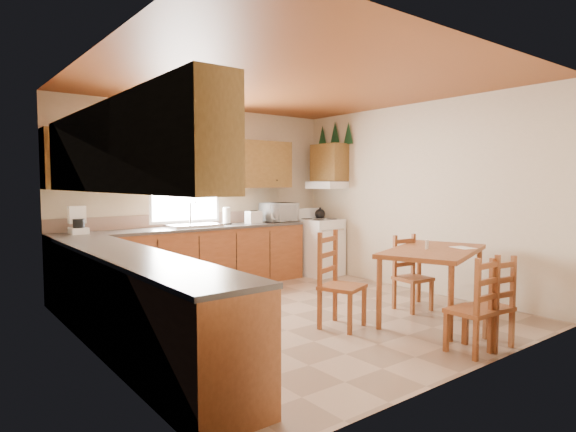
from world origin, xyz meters
TOP-DOWN VIEW (x-y plane):
  - floor at (0.00, 0.00)m, footprint 4.50×4.50m
  - ceiling at (0.00, 0.00)m, footprint 4.50×4.50m
  - wall_left at (-2.25, 0.00)m, footprint 4.50×4.50m
  - wall_right at (2.25, 0.00)m, footprint 4.50×4.50m
  - wall_back at (0.00, 2.25)m, footprint 4.50×4.50m
  - wall_front at (0.00, -2.25)m, footprint 4.50×4.50m
  - lower_cab_back at (-0.38, 1.95)m, footprint 3.75×0.60m
  - lower_cab_left at (-1.95, -0.15)m, footprint 0.60×3.60m
  - counter_back at (-0.38, 1.95)m, footprint 3.75×0.63m
  - counter_left at (-1.95, -0.15)m, footprint 0.63×3.60m
  - backsplash at (-0.38, 2.24)m, footprint 3.75×0.01m
  - upper_cab_back_left at (-1.55, 2.08)m, footprint 1.41×0.33m
  - upper_cab_back_right at (0.86, 2.08)m, footprint 1.25×0.33m
  - upper_cab_left at (-2.08, -0.15)m, footprint 0.33×3.60m
  - upper_cab_stove at (2.08, 1.65)m, footprint 0.33×0.62m
  - range_hood at (2.03, 1.65)m, footprint 0.44×0.62m
  - window_frame at (-0.30, 2.22)m, footprint 1.13×0.02m
  - window_pane at (-0.30, 2.21)m, footprint 1.05×0.01m
  - window_valance at (-0.30, 2.19)m, footprint 1.19×0.01m
  - sink_basin at (-0.30, 1.95)m, footprint 0.75×0.45m
  - pine_decal_a at (2.21, 1.33)m, footprint 0.22×0.22m
  - pine_decal_b at (2.21, 1.65)m, footprint 0.22×0.22m
  - pine_decal_c at (2.21, 1.97)m, footprint 0.22×0.22m
  - stove at (1.88, 1.67)m, footprint 0.66×0.68m
  - coffeemaker at (-1.89, 1.95)m, footprint 0.29×0.31m
  - paper_towel at (0.28, 2.00)m, footprint 0.14×0.14m
  - toaster at (0.71, 1.90)m, footprint 0.25×0.17m
  - microwave at (1.24, 1.95)m, footprint 0.52×0.38m
  - dining_table at (1.15, -1.11)m, footprint 1.71×1.32m
  - chair_near_left at (0.50, -1.99)m, footprint 0.38×0.37m
  - chair_near_right at (0.80, -1.99)m, footprint 0.41×0.40m
  - chair_far_left at (0.10, -0.71)m, footprint 0.55×0.54m
  - chair_far_right at (1.29, -0.73)m, footprint 0.42×0.40m
  - table_paper at (1.51, -1.26)m, footprint 0.25×0.30m
  - table_card at (1.09, -1.07)m, footprint 0.08×0.05m

SIDE VIEW (x-z plane):
  - floor at x=0.00m, z-range 0.00..0.00m
  - dining_table at x=1.15m, z-range 0.00..0.81m
  - chair_near_right at x=0.80m, z-range 0.00..0.87m
  - lower_cab_back at x=-0.38m, z-range 0.00..0.88m
  - lower_cab_left at x=-1.95m, z-range 0.00..0.88m
  - chair_near_left at x=0.50m, z-range 0.00..0.90m
  - chair_far_right at x=1.29m, z-range 0.00..0.91m
  - stove at x=1.88m, z-range 0.00..0.93m
  - chair_far_left at x=0.10m, z-range 0.00..1.03m
  - table_paper at x=1.51m, z-range 0.81..0.81m
  - table_card at x=1.09m, z-range 0.81..0.92m
  - counter_back at x=-0.38m, z-range 0.88..0.92m
  - counter_left at x=-1.95m, z-range 0.88..0.92m
  - sink_basin at x=-0.30m, z-range 0.92..0.96m
  - backsplash at x=-0.38m, z-range 0.92..1.10m
  - toaster at x=0.71m, z-range 0.92..1.12m
  - paper_towel at x=0.28m, z-range 0.92..1.19m
  - microwave at x=1.24m, z-range 0.92..1.23m
  - coffeemaker at x=-1.89m, z-range 0.92..1.27m
  - wall_left at x=-2.25m, z-range 1.35..1.35m
  - wall_right at x=2.25m, z-range 1.35..1.35m
  - wall_back at x=0.00m, z-range 1.35..1.35m
  - wall_front at x=0.00m, z-range 1.35..1.35m
  - range_hood at x=2.03m, z-range 1.46..1.58m
  - window_frame at x=-0.30m, z-range 0.96..2.14m
  - window_pane at x=-0.30m, z-range 1.00..2.10m
  - upper_cab_back_left at x=-1.55m, z-range 1.48..2.23m
  - upper_cab_back_right at x=0.86m, z-range 1.48..2.23m
  - upper_cab_left at x=-2.08m, z-range 1.48..2.23m
  - upper_cab_stove at x=2.08m, z-range 1.59..2.21m
  - window_valance at x=-0.30m, z-range 1.93..2.17m
  - pine_decal_a at x=2.21m, z-range 2.20..2.56m
  - pine_decal_c at x=2.21m, z-range 2.20..2.56m
  - pine_decal_b at x=2.21m, z-range 2.24..2.60m
  - ceiling at x=0.00m, z-range 2.70..2.70m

